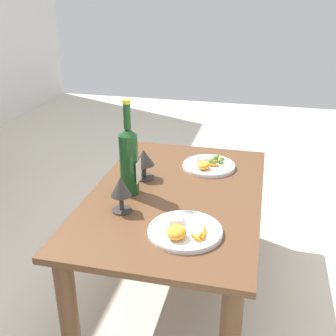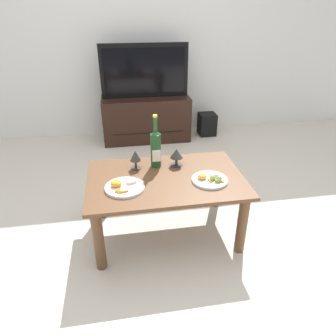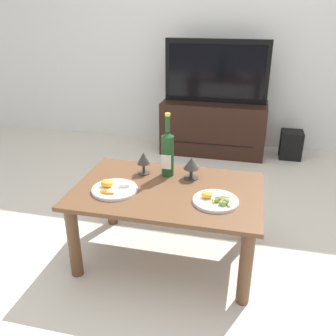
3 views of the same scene
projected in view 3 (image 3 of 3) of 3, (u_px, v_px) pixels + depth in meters
The scene contains 11 objects.
ground_plane at pixel (168, 256), 2.28m from camera, with size 6.40×6.40×0.00m, color beige.
back_wall at pixel (217, 21), 3.69m from camera, with size 6.40×0.10×2.60m, color silver.
dining_table at pixel (168, 202), 2.12m from camera, with size 1.08×0.70×0.47m.
tv_stand at pixel (213, 127), 3.81m from camera, with size 1.06×0.46×0.54m.
tv_screen at pixel (216, 71), 3.58m from camera, with size 1.03×0.05×0.61m.
floor_speaker at pixel (291, 145), 3.71m from camera, with size 0.21×0.21×0.28m, color black.
wine_bottle at pixel (168, 152), 2.20m from camera, with size 0.08×0.08×0.39m.
goblet_left at pixel (143, 159), 2.24m from camera, with size 0.08×0.08×0.14m.
goblet_right at pixel (191, 165), 2.18m from camera, with size 0.09×0.09×0.13m.
dinner_plate_left at pixel (114, 188), 2.06m from camera, with size 0.26×0.26×0.05m.
dinner_plate_right at pixel (216, 200), 1.94m from camera, with size 0.25×0.25×0.05m.
Camera 3 is at (0.43, -1.81, 1.43)m, focal length 38.79 mm.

